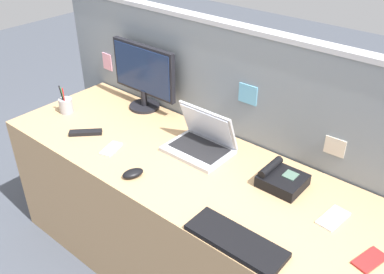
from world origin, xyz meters
TOP-DOWN VIEW (x-y plane):
  - ground_plane at (0.00, 0.00)m, footprint 10.00×10.00m
  - desk at (0.00, 0.00)m, footprint 2.05×0.69m
  - cubicle_divider at (-0.00, 0.39)m, footprint 2.51×0.07m
  - desktop_monitor at (-0.56, 0.28)m, footprint 0.45×0.18m
  - laptop at (-0.01, 0.14)m, footprint 0.31×0.24m
  - desk_phone at (0.44, 0.14)m, footprint 0.19×0.17m
  - keyboard_main at (0.48, -0.27)m, footprint 0.39×0.14m
  - computer_mouse_right_hand at (-0.11, -0.23)m, footprint 0.09×0.11m
  - pen_cup at (-0.86, -0.06)m, footprint 0.08×0.08m
  - cell_phone_white_slab at (0.71, 0.08)m, footprint 0.09×0.15m
  - cell_phone_silver_slab at (-0.36, -0.15)m, footprint 0.09×0.14m
  - cell_phone_red_case at (0.90, -0.04)m, footprint 0.10×0.14m
  - tv_remote at (-0.58, -0.14)m, footprint 0.15×0.15m

SIDE VIEW (x-z plane):
  - ground_plane at x=0.00m, z-range 0.00..0.00m
  - desk at x=0.00m, z-range 0.00..0.75m
  - cubicle_divider at x=0.00m, z-range 0.00..1.33m
  - cell_phone_white_slab at x=0.71m, z-range 0.75..0.76m
  - cell_phone_silver_slab at x=-0.36m, z-range 0.75..0.76m
  - cell_phone_red_case at x=0.90m, z-range 0.75..0.76m
  - tv_remote at x=-0.58m, z-range 0.75..0.77m
  - keyboard_main at x=0.48m, z-range 0.75..0.77m
  - computer_mouse_right_hand at x=-0.11m, z-range 0.75..0.78m
  - desk_phone at x=0.44m, z-range 0.73..0.82m
  - pen_cup at x=-0.86m, z-range 0.70..0.88m
  - laptop at x=-0.01m, z-range 0.69..0.91m
  - desktop_monitor at x=-0.56m, z-range 0.77..1.15m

